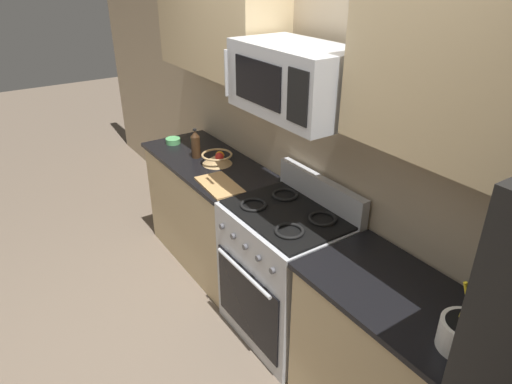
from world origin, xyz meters
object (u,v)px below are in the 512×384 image
object	(u,v)px
fruit_basket	(217,158)
bottle_soy	(196,144)
microwave	(296,80)
utensil_crock	(464,334)
prep_bowl	(173,141)
cutting_board	(219,185)
range_oven	(285,273)

from	to	relation	value
fruit_basket	bottle_soy	distance (m)	0.23
microwave	fruit_basket	bearing A→B (deg)	179.75
utensil_crock	prep_bowl	world-z (taller)	utensil_crock
cutting_board	prep_bowl	size ratio (longest dim) A/B	3.08
prep_bowl	cutting_board	bearing A→B (deg)	-4.83
utensil_crock	cutting_board	distance (m)	1.80
microwave	fruit_basket	xyz separation A→B (m)	(-0.91, 0.00, -0.77)
microwave	prep_bowl	xyz separation A→B (m)	(-1.48, -0.10, -0.79)
cutting_board	bottle_soy	bearing A→B (deg)	169.21
range_oven	utensil_crock	world-z (taller)	utensil_crock
utensil_crock	bottle_soy	xyz separation A→B (m)	(-2.34, 0.02, 0.04)
cutting_board	prep_bowl	bearing A→B (deg)	175.17
utensil_crock	cutting_board	world-z (taller)	utensil_crock
range_oven	fruit_basket	bearing A→B (deg)	178.16
cutting_board	utensil_crock	bearing A→B (deg)	2.62
cutting_board	bottle_soy	size ratio (longest dim) A/B	1.63
bottle_soy	utensil_crock	bearing A→B (deg)	-0.53
fruit_basket	range_oven	bearing A→B (deg)	-1.84
range_oven	prep_bowl	world-z (taller)	range_oven
microwave	prep_bowl	world-z (taller)	microwave
range_oven	fruit_basket	xyz separation A→B (m)	(-0.91, 0.03, 0.48)
prep_bowl	microwave	bearing A→B (deg)	3.69
microwave	cutting_board	world-z (taller)	microwave
utensil_crock	cutting_board	xyz separation A→B (m)	(-1.79, -0.08, -0.06)
microwave	cutting_board	xyz separation A→B (m)	(-0.57, -0.17, -0.81)
range_oven	microwave	size ratio (longest dim) A/B	1.47
microwave	bottle_soy	bearing A→B (deg)	-176.43
range_oven	cutting_board	size ratio (longest dim) A/B	2.88
fruit_basket	cutting_board	world-z (taller)	fruit_basket
fruit_basket	bottle_soy	xyz separation A→B (m)	(-0.21, -0.07, 0.06)
prep_bowl	utensil_crock	bearing A→B (deg)	0.10
fruit_basket	bottle_soy	world-z (taller)	bottle_soy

